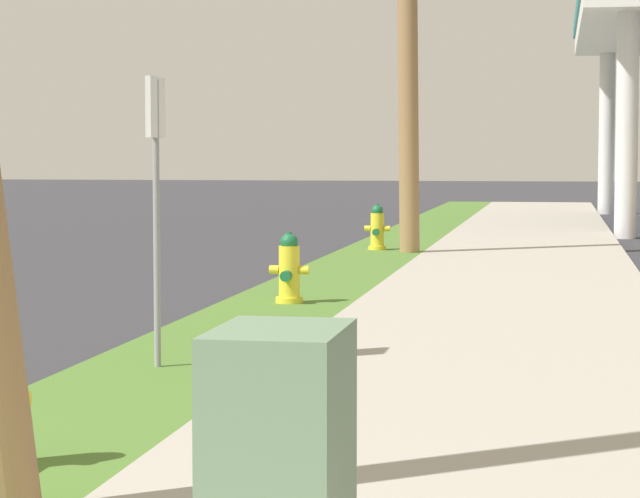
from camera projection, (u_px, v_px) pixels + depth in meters
fire_hydrant_second at (289, 272)px, 13.90m from camera, size 0.42×0.38×0.74m
fire_hydrant_third at (377, 230)px, 21.66m from camera, size 0.42×0.37×0.74m
utility_cabinet at (280, 487)px, 4.41m from camera, size 0.49×0.68×0.99m
street_sign_post at (156, 161)px, 9.63m from camera, size 0.05×0.36×2.12m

